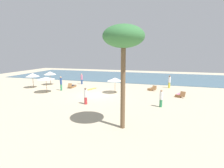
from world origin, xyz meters
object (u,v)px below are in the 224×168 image
lounger_0 (180,95)px  palm_0 (124,39)px  umbrella_0 (50,73)px  umbrella_1 (33,75)px  surfboard (91,89)px  person_2 (61,83)px  person_1 (161,98)px  umbrella_2 (46,78)px  person_0 (82,79)px  lounger_2 (152,89)px  umbrella_3 (115,79)px  person_4 (86,96)px  person_3 (169,82)px  lounger_1 (72,86)px

lounger_0 → palm_0: 12.80m
umbrella_0 → lounger_0: size_ratio=1.24×
umbrella_1 → surfboard: 8.93m
person_2 → surfboard: (3.65, 1.92, -0.98)m
palm_0 → person_2: bearing=139.1°
umbrella_1 → person_2: size_ratio=1.11×
person_1 → surfboard: size_ratio=0.76×
umbrella_2 → person_0: (1.68, 6.83, -1.01)m
lounger_2 → person_1: person_1 is taller
lounger_0 → surfboard: lounger_0 is taller
umbrella_0 → umbrella_3: 11.71m
person_0 → palm_0: 18.48m
person_1 → person_2: size_ratio=0.87×
umbrella_3 → lounger_0: size_ratio=1.15×
person_0 → umbrella_1: bearing=-139.3°
umbrella_0 → person_4: umbrella_0 is taller
umbrella_1 → person_4: size_ratio=1.28×
umbrella_0 → palm_0: size_ratio=0.31×
umbrella_1 → person_4: bearing=-26.2°
umbrella_2 → person_4: 7.86m
palm_0 → lounger_0: bearing=66.3°
umbrella_1 → umbrella_3: bearing=0.8°
umbrella_2 → lounger_0: (16.48, 2.73, -1.72)m
person_4 → palm_0: (4.84, -4.41, 5.19)m
person_0 → person_4: 11.45m
umbrella_1 → palm_0: (15.74, -9.77, 4.11)m
umbrella_2 → surfboard: size_ratio=0.99×
umbrella_0 → person_3: umbrella_0 is taller
lounger_0 → person_4: bearing=-147.4°
umbrella_1 → umbrella_3: 12.45m
person_4 → palm_0: 8.35m
person_0 → lounger_1: bearing=-93.2°
surfboard → umbrella_3: bearing=-19.1°
umbrella_2 → person_3: (15.39, 7.64, -0.95)m
person_1 → person_0: bearing=144.9°
lounger_1 → surfboard: (3.24, -0.31, -0.14)m
lounger_1 → lounger_2: bearing=7.8°
lounger_1 → person_1: size_ratio=0.98×
person_4 → umbrella_2: bearing=155.1°
lounger_0 → person_0: size_ratio=1.00×
umbrella_1 → palm_0: palm_0 is taller
person_1 → palm_0: 8.00m
person_0 → person_1: bearing=-35.1°
umbrella_3 → palm_0: palm_0 is taller
umbrella_0 → umbrella_3: umbrella_0 is taller
palm_0 → surfboard: 14.63m
umbrella_2 → lounger_1: umbrella_2 is taller
person_1 → surfboard: 11.21m
umbrella_3 → palm_0: 11.30m
person_2 → person_3: (14.28, 5.98, -0.07)m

